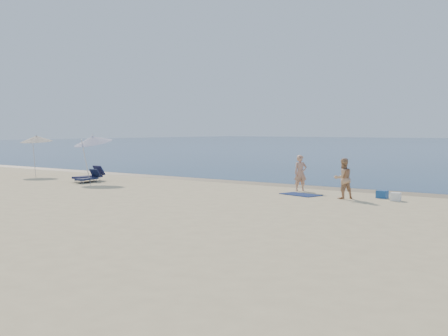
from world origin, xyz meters
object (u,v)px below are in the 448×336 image
object	(u,v)px
blue_cooler	(382,194)
umbrella_near	(93,140)
person_right	(343,179)
person_left	(300,173)

from	to	relation	value
blue_cooler	umbrella_near	distance (m)	15.17
umbrella_near	blue_cooler	bearing A→B (deg)	15.71
person_right	umbrella_near	distance (m)	13.75
umbrella_near	person_right	bearing A→B (deg)	11.97
person_right	blue_cooler	distance (m)	1.77
blue_cooler	umbrella_near	size ratio (longest dim) A/B	0.16
umbrella_near	person_left	bearing A→B (deg)	20.81
blue_cooler	person_left	bearing A→B (deg)	176.96
person_right	blue_cooler	world-z (taller)	person_right
person_left	blue_cooler	size ratio (longest dim) A/B	3.73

